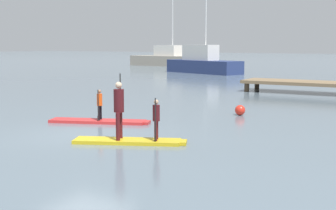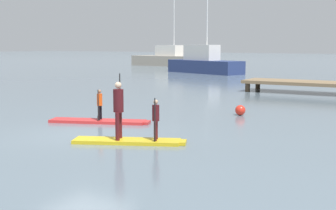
# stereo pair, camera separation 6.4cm
# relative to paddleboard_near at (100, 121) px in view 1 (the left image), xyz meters

# --- Properties ---
(ground_plane) EXTENTS (240.00, 240.00, 0.00)m
(ground_plane) POSITION_rel_paddleboard_near_xyz_m (0.88, -1.84, -0.05)
(ground_plane) COLOR slate
(paddleboard_near) EXTENTS (3.51, 1.88, 0.10)m
(paddleboard_near) POSITION_rel_paddleboard_near_xyz_m (0.00, 0.00, 0.00)
(paddleboard_near) COLOR red
(paddleboard_near) RESTS_ON ground
(paddler_child_solo) EXTENTS (0.24, 0.36, 1.07)m
(paddler_child_solo) POSITION_rel_paddleboard_near_xyz_m (0.01, -0.01, 0.64)
(paddler_child_solo) COLOR black
(paddler_child_solo) RESTS_ON paddleboard_near
(paddleboard_far) EXTENTS (3.10, 1.86, 0.10)m
(paddleboard_far) POSITION_rel_paddleboard_near_xyz_m (2.87, -2.27, 0.00)
(paddleboard_far) COLOR gold
(paddleboard_far) RESTS_ON ground
(paddler_adult) EXTENTS (0.37, 0.47, 1.82)m
(paddler_adult) POSITION_rel_paddleboard_near_xyz_m (2.60, -2.38, 0.97)
(paddler_adult) COLOR #4C1419
(paddler_adult) RESTS_ON paddleboard_far
(paddler_child_front) EXTENTS (0.26, 0.37, 1.19)m
(paddler_child_front) POSITION_rel_paddleboard_near_xyz_m (3.55, -1.97, 0.68)
(paddler_child_front) COLOR #4C1419
(paddler_child_front) RESTS_ON paddleboard_far
(fishing_boat_green_midground) EXTENTS (8.18, 4.72, 6.96)m
(fishing_boat_green_midground) POSITION_rel_paddleboard_near_xyz_m (-9.31, 26.99, 0.89)
(fishing_boat_green_midground) COLOR navy
(fishing_boat_green_midground) RESTS_ON ground
(motor_boat_small_navy) EXTENTS (10.03, 4.08, 8.33)m
(motor_boat_small_navy) POSITION_rel_paddleboard_near_xyz_m (-19.21, 37.55, 0.81)
(motor_boat_small_navy) COLOR #9E9384
(motor_boat_small_navy) RESTS_ON ground
(floating_dock) EXTENTS (8.80, 2.29, 0.66)m
(floating_dock) POSITION_rel_paddleboard_near_xyz_m (4.61, 13.64, 0.51)
(floating_dock) COLOR #846B4C
(floating_dock) RESTS_ON ground
(mooring_buoy_mid) EXTENTS (0.40, 0.40, 0.40)m
(mooring_buoy_mid) POSITION_rel_paddleboard_near_xyz_m (3.58, 4.11, 0.15)
(mooring_buoy_mid) COLOR red
(mooring_buoy_mid) RESTS_ON ground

